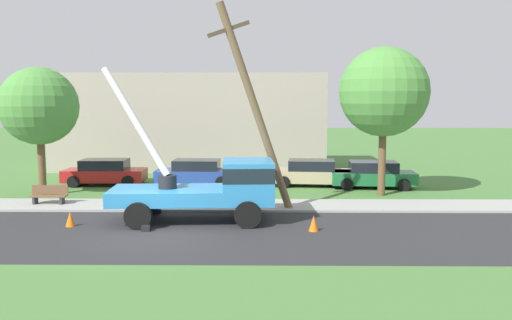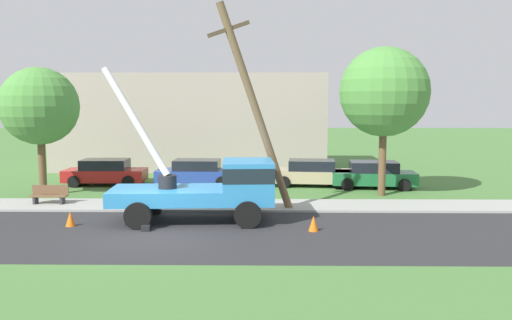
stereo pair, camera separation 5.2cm
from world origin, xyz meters
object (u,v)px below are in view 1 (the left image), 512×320
at_px(parked_sedan_tan, 311,173).
at_px(roadside_tree_near, 384,92).
at_px(parked_sedan_blue, 197,173).
at_px(park_bench, 49,195).
at_px(utility_truck, 214,185).
at_px(traffic_cone_behind, 70,219).
at_px(parked_sedan_green, 373,175).
at_px(leaning_utility_pole, 255,107).
at_px(parked_sedan_red, 105,172).
at_px(roadside_tree_far, 39,107).
at_px(traffic_cone_ahead, 314,223).

xyz_separation_m(parked_sedan_tan, roadside_tree_near, (3.17, -2.89, 4.33)).
bearing_deg(parked_sedan_blue, park_bench, -135.91).
xyz_separation_m(utility_truck, park_bench, (-7.60, 2.86, -0.95)).
height_order(traffic_cone_behind, park_bench, park_bench).
bearing_deg(utility_truck, parked_sedan_green, 45.20).
bearing_deg(leaning_utility_pole, parked_sedan_blue, 115.35).
bearing_deg(parked_sedan_green, leaning_utility_pole, -134.85).
distance_m(traffic_cone_behind, parked_sedan_tan, 13.60).
height_order(parked_sedan_red, parked_sedan_tan, same).
distance_m(parked_sedan_blue, roadside_tree_far, 8.66).
height_order(traffic_cone_behind, parked_sedan_red, parked_sedan_red).
relative_size(parked_sedan_tan, parked_sedan_green, 1.01).
height_order(traffic_cone_ahead, roadside_tree_near, roadside_tree_near).
bearing_deg(traffic_cone_ahead, parked_sedan_green, 66.46).
height_order(parked_sedan_red, park_bench, parked_sedan_red).
bearing_deg(roadside_tree_near, park_bench, -169.87).
bearing_deg(parked_sedan_green, roadside_tree_near, -91.46).
xyz_separation_m(leaning_utility_pole, parked_sedan_blue, (-3.30, 6.96, -3.67)).
bearing_deg(roadside_tree_near, parked_sedan_tan, 137.66).
distance_m(utility_truck, parked_sedan_green, 11.04).
relative_size(parked_sedan_tan, park_bench, 2.84).
height_order(leaning_utility_pole, park_bench, leaning_utility_pole).
height_order(parked_sedan_red, parked_sedan_green, same).
distance_m(parked_sedan_red, parked_sedan_green, 14.64).
xyz_separation_m(parked_sedan_blue, parked_sedan_green, (9.51, -0.71, 0.00)).
distance_m(parked_sedan_green, roadside_tree_far, 17.25).
distance_m(traffic_cone_ahead, roadside_tree_near, 9.47).
height_order(traffic_cone_ahead, traffic_cone_behind, same).
xyz_separation_m(park_bench, roadside_tree_far, (-1.31, 2.46, 3.90)).
distance_m(traffic_cone_ahead, parked_sedan_red, 14.66).
bearing_deg(roadside_tree_far, traffic_cone_behind, -59.76).
height_order(utility_truck, traffic_cone_ahead, utility_truck).
height_order(traffic_cone_behind, parked_sedan_blue, parked_sedan_blue).
bearing_deg(parked_sedan_tan, traffic_cone_ahead, -94.80).
xyz_separation_m(leaning_utility_pole, park_bench, (-9.15, 1.29, -3.92)).
distance_m(parked_sedan_red, parked_sedan_tan, 11.38).
relative_size(parked_sedan_blue, parked_sedan_green, 0.99).
distance_m(traffic_cone_ahead, park_bench, 12.12).
relative_size(parked_sedan_blue, roadside_tree_near, 0.62).
xyz_separation_m(parked_sedan_tan, roadside_tree_far, (-13.45, -3.17, 3.65)).
relative_size(utility_truck, traffic_cone_behind, 12.31).
bearing_deg(traffic_cone_ahead, parked_sedan_red, 136.00).
distance_m(traffic_cone_ahead, parked_sedan_green, 10.21).
xyz_separation_m(parked_sedan_tan, parked_sedan_green, (3.23, -0.67, 0.00)).
bearing_deg(traffic_cone_ahead, roadside_tree_far, 151.47).
height_order(parked_sedan_red, roadside_tree_far, roadside_tree_far).
bearing_deg(parked_sedan_blue, roadside_tree_near, -17.23).
xyz_separation_m(parked_sedan_red, parked_sedan_tan, (11.38, -0.15, 0.00)).
bearing_deg(traffic_cone_ahead, parked_sedan_tan, 85.20).
bearing_deg(park_bench, roadside_tree_far, 118.15).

